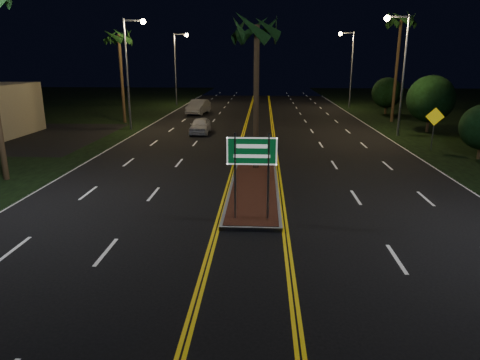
# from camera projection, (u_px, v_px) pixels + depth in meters

# --- Properties ---
(ground) EXTENTS (120.00, 120.00, 0.00)m
(ground) POSITION_uv_depth(u_px,v_px,m) (249.00, 255.00, 13.22)
(ground) COLOR black
(ground) RESTS_ON ground
(median_island) EXTENTS (2.25, 10.25, 0.17)m
(median_island) POSITION_uv_depth(u_px,v_px,m) (254.00, 187.00, 19.92)
(median_island) COLOR gray
(median_island) RESTS_ON ground
(highway_sign) EXTENTS (1.80, 0.08, 3.20)m
(highway_sign) POSITION_uv_depth(u_px,v_px,m) (252.00, 159.00, 15.25)
(highway_sign) COLOR gray
(highway_sign) RESTS_ON ground
(streetlight_left_mid) EXTENTS (1.91, 0.44, 9.00)m
(streetlight_left_mid) POSITION_uv_depth(u_px,v_px,m) (131.00, 62.00, 35.29)
(streetlight_left_mid) COLOR gray
(streetlight_left_mid) RESTS_ON ground
(streetlight_left_far) EXTENTS (1.91, 0.44, 9.00)m
(streetlight_left_far) POSITION_uv_depth(u_px,v_px,m) (178.00, 61.00, 54.50)
(streetlight_left_far) COLOR gray
(streetlight_left_far) RESTS_ON ground
(streetlight_right_mid) EXTENTS (1.91, 0.44, 9.00)m
(streetlight_right_mid) POSITION_uv_depth(u_px,v_px,m) (400.00, 62.00, 32.26)
(streetlight_right_mid) COLOR gray
(streetlight_right_mid) RESTS_ON ground
(streetlight_right_far) EXTENTS (1.91, 0.44, 9.00)m
(streetlight_right_far) POSITION_uv_depth(u_px,v_px,m) (349.00, 61.00, 51.47)
(streetlight_right_far) COLOR gray
(streetlight_right_far) RESTS_ON ground
(palm_median) EXTENTS (2.40, 2.40, 8.30)m
(palm_median) POSITION_uv_depth(u_px,v_px,m) (257.00, 29.00, 21.32)
(palm_median) COLOR #382819
(palm_median) RESTS_ON ground
(palm_left_far) EXTENTS (2.40, 2.40, 8.80)m
(palm_left_far) POSITION_uv_depth(u_px,v_px,m) (119.00, 37.00, 38.68)
(palm_left_far) COLOR #382819
(palm_left_far) RESTS_ON ground
(palm_right_far) EXTENTS (2.40, 2.40, 10.30)m
(palm_right_far) POSITION_uv_depth(u_px,v_px,m) (401.00, 21.00, 38.88)
(palm_right_far) COLOR #382819
(palm_right_far) RESTS_ON ground
(shrub_mid) EXTENTS (3.78, 3.78, 4.62)m
(shrub_mid) POSITION_uv_depth(u_px,v_px,m) (431.00, 99.00, 34.80)
(shrub_mid) COLOR #382819
(shrub_mid) RESTS_ON ground
(shrub_far) EXTENTS (3.24, 3.24, 3.96)m
(shrub_far) POSITION_uv_depth(u_px,v_px,m) (387.00, 93.00, 46.45)
(shrub_far) COLOR #382819
(shrub_far) RESTS_ON ground
(car_near) EXTENTS (1.90, 4.42, 1.47)m
(car_near) POSITION_uv_depth(u_px,v_px,m) (200.00, 124.00, 34.76)
(car_near) COLOR silver
(car_near) RESTS_ON ground
(car_far) EXTENTS (3.06, 5.69, 1.80)m
(car_far) POSITION_uv_depth(u_px,v_px,m) (198.00, 106.00, 47.08)
(car_far) COLOR #B3B5BE
(car_far) RESTS_ON ground
(warning_sign) EXTENTS (1.17, 0.17, 2.81)m
(warning_sign) POSITION_uv_depth(u_px,v_px,m) (434.00, 122.00, 28.04)
(warning_sign) COLOR gray
(warning_sign) RESTS_ON ground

